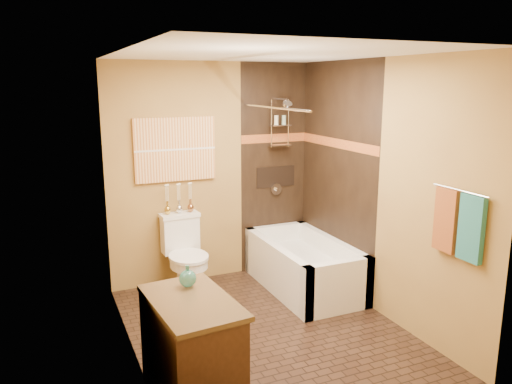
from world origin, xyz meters
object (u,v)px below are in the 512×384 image
bathtub (304,269)px  toilet (185,254)px  sunset_painting (175,149)px  vanity (192,350)px

bathtub → toilet: bearing=160.0°
sunset_painting → vanity: size_ratio=0.98×
sunset_painting → vanity: 2.51m
toilet → bathtub: bearing=-23.2°
sunset_painting → vanity: bearing=-102.8°
bathtub → vanity: bearing=-140.0°
toilet → sunset_painting: bearing=86.9°
vanity → toilet: bearing=70.6°
bathtub → vanity: vanity is taller
toilet → vanity: size_ratio=0.92×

